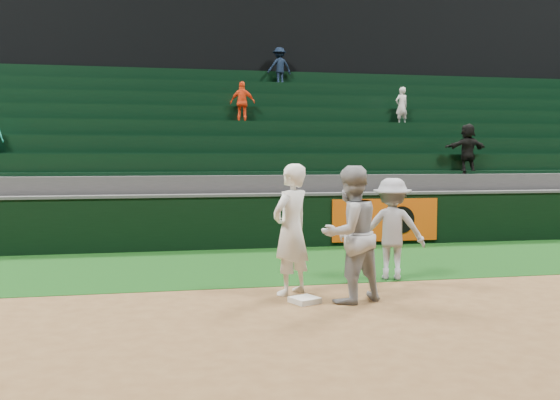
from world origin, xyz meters
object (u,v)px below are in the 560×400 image
at_px(first_base, 305,300).
at_px(first_baseman, 291,229).
at_px(baserunner, 350,234).
at_px(base_coach, 392,229).

height_order(first_base, first_baseman, first_baseman).
xyz_separation_m(baserunner, base_coach, (1.20, 1.42, -0.11)).
relative_size(first_base, first_baseman, 0.18).
height_order(first_baseman, base_coach, first_baseman).
xyz_separation_m(first_base, first_baseman, (-0.07, 0.58, 0.95)).
bearing_deg(first_baseman, base_coach, 163.14).
bearing_deg(first_base, baserunner, -6.17).
bearing_deg(first_baseman, baserunner, 99.26).
relative_size(first_base, baserunner, 0.18).
distance_m(first_base, base_coach, 2.44).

